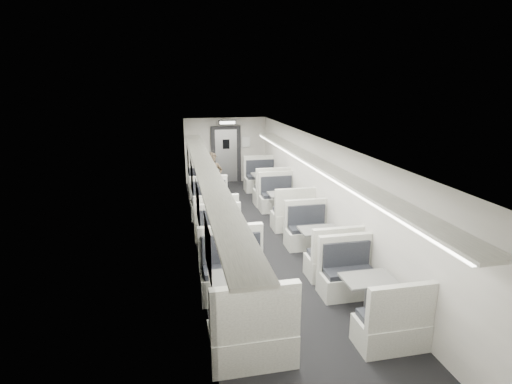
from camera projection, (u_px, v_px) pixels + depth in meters
name	position (u px, v px, depth m)	size (l,w,h in m)	color
room	(260.00, 193.00, 9.15)	(3.24, 12.24, 2.64)	black
booth_left_a	(206.00, 192.00, 12.35)	(0.99, 2.01, 1.08)	white
booth_left_b	(213.00, 213.00, 10.34)	(1.06, 2.14, 1.15)	white
booth_left_c	(224.00, 251.00, 8.11)	(1.00, 2.02, 1.08)	white
booth_left_d	(241.00, 300.00, 6.18)	(1.16, 2.35, 1.26)	white
booth_right_a	(266.00, 185.00, 13.04)	(1.10, 2.23, 1.19)	white
booth_right_b	(284.00, 206.00, 10.97)	(1.04, 2.11, 1.13)	white
booth_right_c	(319.00, 244.00, 8.43)	(1.00, 2.02, 1.08)	white
booth_right_d	(367.00, 297.00, 6.37)	(0.99, 2.00, 1.07)	white
passenger	(213.00, 179.00, 12.08)	(0.59, 0.39, 1.63)	black
window_a	(188.00, 161.00, 12.02)	(0.02, 1.18, 0.84)	black
window_b	(192.00, 178.00, 9.95)	(0.02, 1.18, 0.84)	black
window_c	(198.00, 204.00, 7.88)	(0.02, 1.18, 0.84)	black
window_d	(208.00, 248.00, 5.80)	(0.02, 1.18, 0.84)	black
luggage_rack_left	(206.00, 168.00, 8.43)	(0.46, 10.40, 0.09)	white
luggage_rack_right	(318.00, 163.00, 8.92)	(0.46, 10.40, 0.09)	white
vestibule_door	(226.00, 155.00, 14.79)	(1.10, 0.13, 2.10)	black
exit_sign	(227.00, 122.00, 13.99)	(0.62, 0.12, 0.16)	black
wall_notice	(246.00, 142.00, 14.80)	(0.32, 0.02, 0.40)	silver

